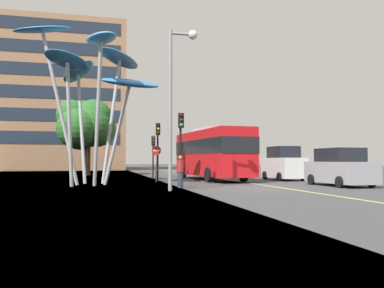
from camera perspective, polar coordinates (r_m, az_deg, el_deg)
ground at (r=20.30m, az=7.27°, el=-6.45°), size 120.00×240.00×0.10m
red_bus at (r=28.30m, az=2.85°, el=-1.11°), size 3.31×9.83×3.70m
leaf_sculpture at (r=24.52m, az=-13.98°, el=10.41°), size 8.44×8.65×9.27m
traffic_light_kerb_near at (r=21.66m, az=-1.61°, el=1.53°), size 0.28×0.42×3.99m
traffic_light_kerb_far at (r=26.88m, az=-4.92°, el=0.69°), size 0.28×0.42×3.92m
traffic_light_island_mid at (r=32.52m, az=-5.58°, el=-0.46°), size 0.28×0.42×3.40m
car_parked_near at (r=23.25m, az=20.46°, el=-3.28°), size 2.05×4.42×2.07m
car_parked_mid at (r=28.86m, az=12.99°, el=-2.88°), size 1.94×3.89×2.38m
street_lamp at (r=18.76m, az=-2.24°, el=8.12°), size 1.40×0.44×7.60m
tree_pavement_near at (r=36.79m, az=-15.16°, el=2.88°), size 4.95×4.43×6.94m
tree_pavement_far at (r=38.32m, az=-14.75°, el=2.51°), size 5.27×5.99×7.13m
pedestrian at (r=20.44m, az=-1.69°, el=-3.98°), size 0.34×0.34×1.66m
no_entry_sign at (r=25.70m, az=-5.15°, el=-2.00°), size 0.60×0.12×2.33m
backdrop_building at (r=63.72m, az=-21.86°, el=6.10°), size 26.32×14.38×21.14m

